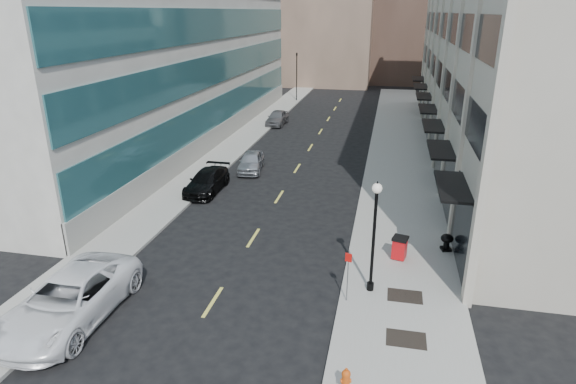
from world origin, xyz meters
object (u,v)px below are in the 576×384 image
at_px(car_white_van, 70,299).
at_px(sign_post, 348,268).
at_px(car_grey_sedan, 277,118).
at_px(lamppost, 374,228).
at_px(traffic_signal, 297,56).
at_px(urn_planter, 447,241).
at_px(car_silver_sedan, 251,161).
at_px(trash_bin, 400,247).
at_px(car_black_pickup, 207,181).
at_px(fire_hydrant, 346,381).

height_order(car_white_van, sign_post, sign_post).
height_order(car_grey_sedan, lamppost, lamppost).
relative_size(car_grey_sedan, sign_post, 1.90).
distance_m(traffic_signal, urn_planter, 42.74).
relative_size(traffic_signal, car_silver_sedan, 1.69).
xyz_separation_m(trash_bin, lamppost, (-1.18, -3.01, 2.23)).
bearing_deg(lamppost, car_black_pickup, 137.69).
bearing_deg(car_white_van, car_black_pickup, 90.10).
height_order(fire_hydrant, sign_post, sign_post).
distance_m(traffic_signal, sign_post, 46.47).
relative_size(car_white_van, fire_hydrant, 7.11).
xyz_separation_m(car_white_van, car_silver_sedan, (1.60, 18.99, -0.19)).
relative_size(car_white_van, car_black_pickup, 1.36).
bearing_deg(car_silver_sedan, sign_post, -69.41).
height_order(lamppost, urn_planter, lamppost).
height_order(fire_hydrant, lamppost, lamppost).
relative_size(sign_post, urn_planter, 2.71).
xyz_separation_m(traffic_signal, urn_planter, (15.10, -39.66, -5.06)).
xyz_separation_m(car_silver_sedan, car_grey_sedan, (-1.60, 15.25, 0.03)).
distance_m(fire_hydrant, urn_planter, 11.04).
distance_m(trash_bin, sign_post, 4.60).
bearing_deg(urn_planter, trash_bin, -149.23).
xyz_separation_m(car_white_van, sign_post, (10.10, 3.20, 0.73)).
bearing_deg(car_silver_sedan, trash_bin, -55.81).
xyz_separation_m(fire_hydrant, urn_planter, (3.86, 10.34, 0.07)).
xyz_separation_m(lamppost, urn_planter, (3.41, 4.34, -2.31)).
bearing_deg(car_silver_sedan, urn_planter, -46.90).
relative_size(car_silver_sedan, fire_hydrant, 4.56).
xyz_separation_m(car_white_van, fire_hydrant, (10.54, -1.79, -0.30)).
bearing_deg(urn_planter, sign_post, -128.79).
relative_size(car_grey_sedan, lamppost, 0.90).
relative_size(car_silver_sedan, sign_post, 1.81).
bearing_deg(urn_planter, traffic_signal, 110.84).
bearing_deg(car_grey_sedan, car_black_pickup, -88.71).
bearing_deg(car_grey_sedan, car_silver_sedan, -82.72).
distance_m(car_silver_sedan, trash_bin, 15.81).
bearing_deg(car_black_pickup, sign_post, -47.30).
bearing_deg(car_grey_sedan, fire_hydrant, -72.41).
xyz_separation_m(car_black_pickup, sign_post, (10.10, -11.01, 0.94)).
bearing_deg(urn_planter, car_white_van, -149.30).
bearing_deg(car_white_van, traffic_signal, 90.93).
bearing_deg(traffic_signal, fire_hydrant, -77.33).
relative_size(fire_hydrant, trash_bin, 0.82).
bearing_deg(traffic_signal, car_silver_sedan, -85.50).
xyz_separation_m(traffic_signal, lamppost, (11.69, -44.00, -2.74)).
height_order(car_grey_sedan, sign_post, sign_post).
bearing_deg(sign_post, lamppost, 65.76).
bearing_deg(sign_post, urn_planter, 68.25).
xyz_separation_m(fire_hydrant, trash_bin, (1.62, 9.01, 0.15)).
bearing_deg(traffic_signal, trash_bin, -72.58).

